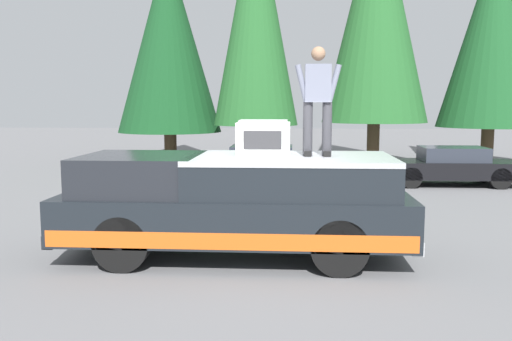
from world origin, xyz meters
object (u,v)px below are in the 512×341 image
at_px(compressor_unit, 264,138).
at_px(parked_car_grey, 259,164).
at_px(person_on_truck_bed, 318,98).
at_px(pickup_truck, 236,204).
at_px(parked_car_black, 450,166).

bearing_deg(compressor_unit, parked_car_grey, 3.97).
bearing_deg(parked_car_grey, compressor_unit, -176.03).
bearing_deg(person_on_truck_bed, pickup_truck, 90.44).
distance_m(parked_car_black, parked_car_grey, 5.79).
relative_size(compressor_unit, parked_car_grey, 0.20).
height_order(pickup_truck, compressor_unit, compressor_unit).
xyz_separation_m(compressor_unit, parked_car_black, (8.03, -5.23, -1.35)).
relative_size(pickup_truck, person_on_truck_bed, 3.28).
height_order(pickup_truck, person_on_truck_bed, person_on_truck_bed).
xyz_separation_m(compressor_unit, person_on_truck_bed, (-0.11, -0.85, 0.62)).
distance_m(pickup_truck, person_on_truck_bed, 2.12).
distance_m(pickup_truck, parked_car_black, 9.93).
distance_m(compressor_unit, parked_car_grey, 8.26).
xyz_separation_m(parked_car_black, parked_car_grey, (0.10, 5.79, 0.00)).
distance_m(pickup_truck, parked_car_grey, 8.26).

